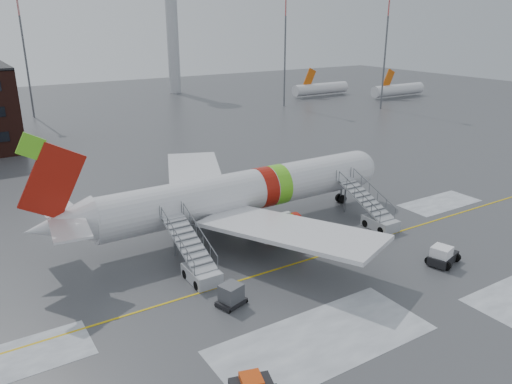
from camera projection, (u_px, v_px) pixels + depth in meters
ground at (302, 255)px, 41.64m from camera, size 260.00×260.00×0.00m
airliner at (236, 194)px, 45.86m from camera, size 35.03×32.97×11.18m
airstair_fwd at (375, 215)px, 47.15m from camera, size 2.05×7.70×3.48m
airstair_aft at (197, 264)px, 37.79m from camera, size 2.05×7.70×3.48m
pushback_tug at (442, 256)px, 39.89m from camera, size 3.09×2.64×1.59m
uld_container at (231, 295)px, 34.14m from camera, size 2.21×1.86×1.55m
control_tower at (172, 18)px, 126.47m from camera, size 6.40×6.40×30.00m
light_mast_far_ne at (285, 42)px, 107.76m from camera, size 1.20×1.20×24.25m
light_mast_far_n at (24, 45)px, 95.39m from camera, size 1.20×1.20×24.25m
light_mast_far_e at (386, 43)px, 104.63m from camera, size 1.20×1.20×24.25m
distant_aircraft at (347, 98)px, 124.23m from camera, size 35.00×18.00×8.00m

